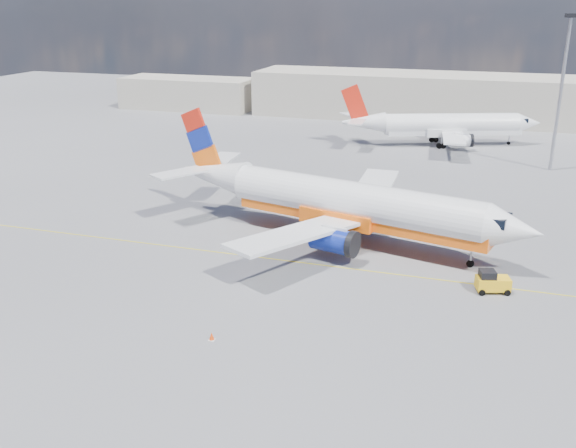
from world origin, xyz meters
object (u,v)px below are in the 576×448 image
(second_jet, at_px, (444,125))
(traffic_cone, at_px, (212,336))
(main_jet, at_px, (343,203))
(gse_tug, at_px, (492,282))

(second_jet, relative_size, traffic_cone, 54.63)
(main_jet, height_order, gse_tug, main_jet)
(main_jet, bearing_deg, traffic_cone, -87.18)
(gse_tug, bearing_deg, second_jet, 82.25)
(gse_tug, bearing_deg, traffic_cone, -159.24)
(main_jet, xyz_separation_m, second_jet, (5.30, 43.63, -0.56))
(main_jet, relative_size, traffic_cone, 65.28)
(main_jet, height_order, second_jet, main_jet)
(main_jet, relative_size, gse_tug, 13.19)
(traffic_cone, bearing_deg, gse_tug, 37.37)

